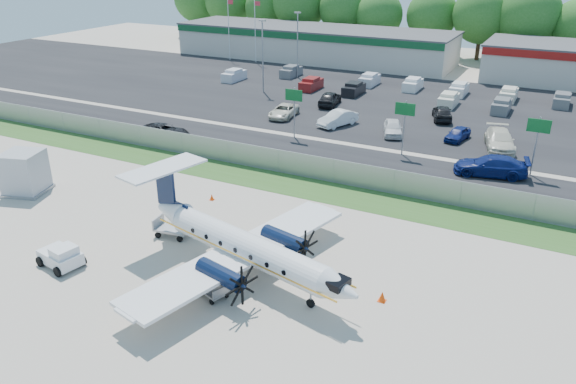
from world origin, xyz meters
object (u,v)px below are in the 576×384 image
at_px(pushback_tug, 61,256).
at_px(baggage_cart_near, 212,289).
at_px(service_container, 25,174).
at_px(aircraft, 243,246).
at_px(baggage_cart_far, 173,228).

xyz_separation_m(pushback_tug, baggage_cart_near, (9.72, 1.46, -0.24)).
height_order(pushback_tug, service_container, service_container).
bearing_deg(baggage_cart_near, pushback_tug, -171.49).
xyz_separation_m(baggage_cart_near, service_container, (-20.75, 5.26, 1.08)).
bearing_deg(baggage_cart_near, service_container, 165.79).
bearing_deg(service_container, aircraft, -6.92).
xyz_separation_m(pushback_tug, baggage_cart_far, (3.50, 6.11, -0.11)).
bearing_deg(baggage_cart_far, pushback_tug, -119.77).
distance_m(baggage_cart_far, service_container, 14.57).
distance_m(aircraft, baggage_cart_near, 3.10).
bearing_deg(service_container, baggage_cart_far, -2.36).
bearing_deg(aircraft, baggage_cart_far, 163.43).
height_order(pushback_tug, baggage_cart_near, pushback_tug).
height_order(aircraft, pushback_tug, aircraft).
xyz_separation_m(pushback_tug, service_container, (-11.03, 6.71, 0.84)).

